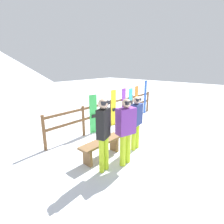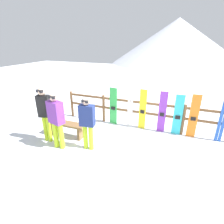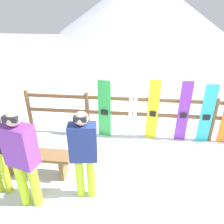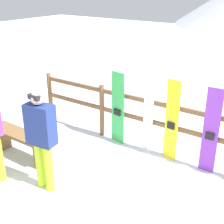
{
  "view_description": "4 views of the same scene",
  "coord_description": "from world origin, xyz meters",
  "px_view_note": "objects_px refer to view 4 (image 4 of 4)",
  "views": [
    {
      "loc": [
        -5.25,
        -2.76,
        2.51
      ],
      "look_at": [
        -0.93,
        1.04,
        0.93
      ],
      "focal_mm": 28.0,
      "sensor_mm": 36.0,
      "label": 1
    },
    {
      "loc": [
        1.2,
        -4.03,
        3.05
      ],
      "look_at": [
        -0.83,
        1.14,
        0.79
      ],
      "focal_mm": 28.0,
      "sensor_mm": 36.0,
      "label": 2
    },
    {
      "loc": [
        -0.39,
        -2.76,
        3.01
      ],
      "look_at": [
        -0.78,
        0.92,
        1.13
      ],
      "focal_mm": 35.0,
      "sensor_mm": 36.0,
      "label": 3
    },
    {
      "loc": [
        2.07,
        -2.81,
        3.02
      ],
      "look_at": [
        -0.73,
        1.18,
        0.96
      ],
      "focal_mm": 50.0,
      "sensor_mm": 36.0,
      "label": 4
    }
  ],
  "objects_px": {
    "snowboard_yellow": "(172,121)",
    "bench": "(20,139)",
    "person_navy": "(41,134)",
    "snowboard_green": "(118,109)",
    "snowboard_purple": "(211,132)",
    "ski_pair_white": "(149,109)"
  },
  "relations": [
    {
      "from": "person_navy",
      "to": "snowboard_purple",
      "type": "distance_m",
      "value": 2.7
    },
    {
      "from": "snowboard_green",
      "to": "snowboard_purple",
      "type": "relative_size",
      "value": 0.97
    },
    {
      "from": "snowboard_purple",
      "to": "snowboard_green",
      "type": "bearing_deg",
      "value": -180.0
    },
    {
      "from": "snowboard_yellow",
      "to": "snowboard_purple",
      "type": "xyz_separation_m",
      "value": [
        0.69,
        -0.0,
        -0.0
      ]
    },
    {
      "from": "snowboard_yellow",
      "to": "bench",
      "type": "bearing_deg",
      "value": -145.91
    },
    {
      "from": "snowboard_yellow",
      "to": "snowboard_purple",
      "type": "height_order",
      "value": "snowboard_yellow"
    },
    {
      "from": "snowboard_green",
      "to": "ski_pair_white",
      "type": "relative_size",
      "value": 0.84
    },
    {
      "from": "person_navy",
      "to": "snowboard_purple",
      "type": "bearing_deg",
      "value": 45.31
    },
    {
      "from": "person_navy",
      "to": "snowboard_yellow",
      "type": "relative_size",
      "value": 1.08
    },
    {
      "from": "bench",
      "to": "person_navy",
      "type": "distance_m",
      "value": 1.25
    },
    {
      "from": "person_navy",
      "to": "snowboard_green",
      "type": "distance_m",
      "value": 1.93
    },
    {
      "from": "snowboard_green",
      "to": "snowboard_yellow",
      "type": "height_order",
      "value": "snowboard_yellow"
    },
    {
      "from": "snowboard_yellow",
      "to": "snowboard_purple",
      "type": "bearing_deg",
      "value": -0.0
    },
    {
      "from": "snowboard_yellow",
      "to": "snowboard_purple",
      "type": "relative_size",
      "value": 1.0
    },
    {
      "from": "person_navy",
      "to": "snowboard_purple",
      "type": "height_order",
      "value": "person_navy"
    },
    {
      "from": "bench",
      "to": "ski_pair_white",
      "type": "xyz_separation_m",
      "value": [
        1.77,
        1.52,
        0.5
      ]
    },
    {
      "from": "snowboard_yellow",
      "to": "snowboard_green",
      "type": "bearing_deg",
      "value": -180.0
    },
    {
      "from": "person_navy",
      "to": "snowboard_green",
      "type": "xyz_separation_m",
      "value": [
        0.06,
        1.91,
        -0.22
      ]
    },
    {
      "from": "bench",
      "to": "person_navy",
      "type": "height_order",
      "value": "person_navy"
    },
    {
      "from": "person_navy",
      "to": "snowboard_green",
      "type": "relative_size",
      "value": 1.12
    },
    {
      "from": "person_navy",
      "to": "ski_pair_white",
      "type": "distance_m",
      "value": 2.05
    },
    {
      "from": "ski_pair_white",
      "to": "snowboard_yellow",
      "type": "xyz_separation_m",
      "value": [
        0.47,
        -0.0,
        -0.12
      ]
    }
  ]
}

